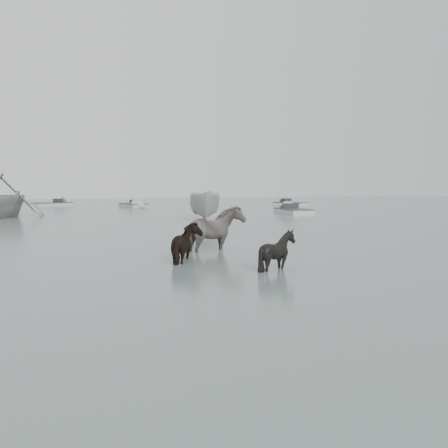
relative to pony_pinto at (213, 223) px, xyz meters
The scene contains 10 objects.
ground 3.59m from the pony_pinto, 77.46° to the right, with size 140.00×140.00×0.00m, color #4E5D59.
pony_pinto is the anchor object (origin of this frame).
pony_dark 2.20m from the pony_pinto, 126.46° to the right, with size 1.38×1.18×1.39m, color black.
pony_black 3.88m from the pony_pinto, 84.39° to the right, with size 0.98×1.10×1.22m, color black.
rowboat_trail 21.92m from the pony_pinto, 109.90° to the left, with size 4.92×5.70×3.00m, color #939693.
boat_small 14.15m from the pony_pinto, 73.20° to the left, with size 1.84×4.89×1.89m, color #AAAAA6.
skiff_port 21.28m from the pony_pinto, 55.28° to the left, with size 5.73×1.60×0.75m, color #B0B3B0, non-canonical shape.
skiff_mid 32.30m from the pony_pinto, 84.70° to the left, with size 5.29×1.60×0.75m, color #9A9C9A, non-canonical shape.
skiff_star 35.22m from the pony_pinto, 58.44° to the left, with size 4.73×1.60×0.75m, color #AFAFAB, non-canonical shape.
skiff_far 37.72m from the pony_pinto, 96.36° to the left, with size 5.29×1.60×0.75m, color #ACAFAC, non-canonical shape.
Camera 1 is at (-5.80, -11.52, 2.08)m, focal length 40.00 mm.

